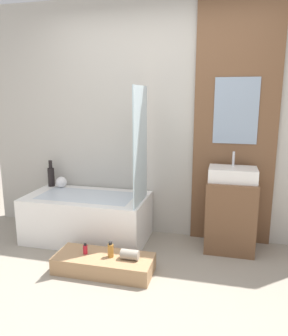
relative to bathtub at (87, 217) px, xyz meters
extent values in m
plane|color=gray|center=(0.74, -1.18, -0.25)|extent=(12.00, 12.00, 0.00)
cube|color=#B7B2A8|center=(0.74, 0.40, 1.05)|extent=(4.20, 0.06, 2.60)
cube|color=brown|center=(1.53, 0.35, 1.05)|extent=(0.85, 0.03, 2.60)
cube|color=#8C9EB2|center=(1.53, 0.33, 1.17)|extent=(0.44, 0.01, 0.67)
cube|color=white|center=(0.00, 0.00, 0.00)|extent=(1.32, 0.71, 0.50)
cube|color=silver|center=(0.00, 0.00, 0.25)|extent=(1.03, 0.49, 0.01)
cube|color=silver|center=(0.63, -0.08, 0.83)|extent=(0.01, 0.50, 1.16)
cube|color=#A87F56|center=(0.43, -0.62, -0.18)|extent=(0.89, 0.37, 0.15)
cube|color=brown|center=(1.53, 0.13, 0.11)|extent=(0.49, 0.41, 0.73)
cube|color=white|center=(1.53, 0.13, 0.55)|extent=(0.47, 0.31, 0.14)
cylinder|color=silver|center=(1.53, 0.21, 0.69)|extent=(0.02, 0.02, 0.15)
cylinder|color=black|center=(-0.57, 0.26, 0.36)|extent=(0.08, 0.08, 0.22)
cylinder|color=black|center=(-0.57, 0.26, 0.52)|extent=(0.04, 0.04, 0.09)
sphere|color=white|center=(-0.43, 0.24, 0.31)|extent=(0.13, 0.13, 0.13)
cylinder|color=#B21928|center=(0.25, -0.62, -0.06)|extent=(0.04, 0.04, 0.08)
cylinder|color=black|center=(0.25, -0.62, -0.01)|extent=(0.02, 0.02, 0.02)
cylinder|color=#B2752D|center=(0.50, -0.62, -0.04)|extent=(0.05, 0.05, 0.12)
cylinder|color=black|center=(0.50, -0.62, 0.03)|extent=(0.03, 0.03, 0.03)
cylinder|color=gray|center=(0.67, -0.62, -0.06)|extent=(0.16, 0.09, 0.09)
camera|label=1|loc=(1.44, -3.17, 1.31)|focal=35.00mm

